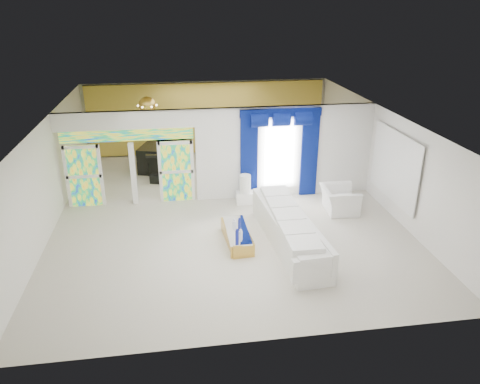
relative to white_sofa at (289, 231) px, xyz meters
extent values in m
plane|color=#B7AF9E|center=(-1.43, 2.39, -0.40)|extent=(12.00, 12.00, 0.00)
cube|color=white|center=(0.72, 3.39, 1.10)|extent=(5.70, 0.18, 3.00)
cube|color=white|center=(-4.28, 3.39, 2.32)|extent=(4.30, 0.18, 0.55)
cube|color=#994C3F|center=(-5.71, 3.39, 0.60)|extent=(0.95, 0.04, 2.00)
cube|color=#994C3F|center=(-2.86, 3.39, 0.60)|extent=(0.95, 0.04, 2.00)
cube|color=#994C3F|center=(-4.28, 3.39, 1.85)|extent=(4.00, 0.05, 0.35)
cube|color=white|center=(0.47, 3.29, 1.05)|extent=(1.00, 0.02, 2.30)
cube|color=#030A42|center=(-0.53, 3.26, 1.00)|extent=(0.55, 0.10, 2.80)
cube|color=#030A42|center=(1.47, 3.26, 1.00)|extent=(0.55, 0.10, 2.80)
cube|color=#030A42|center=(0.47, 3.26, 2.42)|extent=(2.60, 0.12, 0.25)
cube|color=white|center=(3.51, 1.39, 1.15)|extent=(0.04, 2.70, 1.90)
cube|color=gold|center=(-1.43, 8.29, 1.10)|extent=(9.70, 0.12, 2.90)
cube|color=white|center=(0.00, 0.00, 0.00)|extent=(1.21, 4.29, 0.81)
cube|color=gold|center=(-1.35, 0.30, -0.21)|extent=(0.69, 1.74, 0.38)
cube|color=white|center=(-0.43, 2.82, -0.21)|extent=(1.17, 0.42, 0.39)
cylinder|color=silver|center=(-0.73, 2.82, 0.27)|extent=(0.36, 0.36, 0.58)
imported|color=white|center=(2.06, 1.82, -0.02)|extent=(1.10, 1.24, 0.77)
cube|color=black|center=(-3.32, 6.62, 0.08)|extent=(1.94, 2.24, 0.96)
cube|color=black|center=(-3.32, 5.02, -0.25)|extent=(0.99, 0.61, 0.31)
cube|color=tan|center=(-6.13, 5.32, -0.03)|extent=(0.60, 0.57, 0.74)
sphere|color=gold|center=(-3.73, 5.79, 2.25)|extent=(0.60, 0.60, 0.60)
cylinder|color=white|center=(-1.38, 0.59, 0.04)|extent=(0.11, 0.11, 0.13)
cylinder|color=white|center=(-1.30, -0.06, 0.05)|extent=(0.10, 0.10, 0.14)
cylinder|color=navy|center=(-1.28, 0.33, 0.12)|extent=(0.08, 0.08, 0.28)
cylinder|color=navy|center=(-1.42, -0.19, 0.09)|extent=(0.09, 0.09, 0.23)
camera|label=1|loc=(-2.89, -10.53, 5.70)|focal=34.42mm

